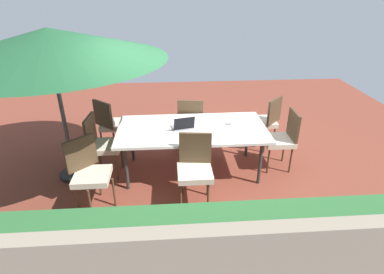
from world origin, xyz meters
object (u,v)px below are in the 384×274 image
Objects in this scene: chair_south at (191,120)px; chair_north at (195,166)px; chair_southeast at (111,122)px; laptop at (183,126)px; cup at (232,122)px; dining_table at (192,131)px; chair_northeast at (89,171)px; chair_southwest at (266,119)px; patio_umbrella at (49,44)px; chair_west at (283,137)px; chair_east at (101,142)px.

chair_south is 1.00× the size of chair_north.
laptop reaches higher than chair_southeast.
chair_south is (-1.40, 0.01, 0.00)m from chair_southeast.
chair_north reaches higher than cup.
dining_table is at bearing 171.04° from laptop.
laptop is at bearing -12.45° from chair_northeast.
laptop is at bearing 5.98° from cup.
dining_table is 2.31× the size of chair_southwest.
patio_umbrella reaches higher than chair_north.
chair_southeast is (2.74, -0.07, 0.00)m from chair_southwest.
patio_umbrella reaches higher than dining_table.
chair_southeast is 2.13m from cup.
chair_west is at bearing -179.41° from patio_umbrella.
chair_south is 1.55m from chair_north.
chair_southeast reaches higher than cup.
dining_table is at bearing -17.51° from chair_southwest.
chair_southeast is at bearing -20.05° from cup.
dining_table is at bearing 94.88° from chair_north.
chair_southwest reaches higher than dining_table.
chair_southwest is 1.71m from laptop.
chair_northeast is 1.40m from chair_north.
patio_umbrella is at bearing 0.43° from dining_table.
chair_west is 1.61m from laptop.
chair_south is 0.96m from cup.
cup is at bearing -173.67° from dining_table.
chair_southwest is (-3.25, -0.74, -1.49)m from patio_umbrella.
chair_south and chair_north have the same top height.
chair_southeast is at bearing -30.17° from dining_table.
chair_southwest and chair_south have the same top height.
chair_southeast and chair_south have the same top height.
cup is (-2.02, -0.03, 0.26)m from chair_east.
chair_east is at bearing -15.51° from laptop.
patio_umbrella is (1.87, 0.01, 1.32)m from dining_table.
chair_southeast is (-0.03, -0.76, 0.00)m from chair_east.
laptop is (0.17, 0.79, 0.26)m from chair_south.
chair_southwest and chair_north have the same top height.
cup is at bearing 172.61° from laptop.
chair_east is 10.29× the size of cup.
chair_north is at bearing 95.46° from chair_south.
chair_northeast is 1.00× the size of chair_south.
dining_table is at bearing -168.85° from chair_southeast.
patio_umbrella is at bearing -88.10° from chair_west.
cup is at bearing 58.62° from chair_north.
chair_southwest is at bearing -167.39° from laptop.
patio_umbrella is at bearing 99.24° from chair_southeast.
chair_south is at bearing 94.14° from chair_north.
chair_northeast is at bearing 22.23° from cup.
chair_southwest is 1.00× the size of chair_south.
chair_west is 1.00× the size of chair_north.
chair_west and chair_southeast have the same top height.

